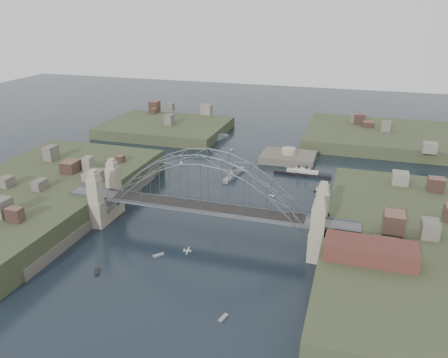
% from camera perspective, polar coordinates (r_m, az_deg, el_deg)
% --- Properties ---
extents(ground, '(500.00, 500.00, 0.00)m').
position_cam_1_polar(ground, '(127.75, -2.41, -7.03)').
color(ground, black).
rests_on(ground, ground).
extents(bridge, '(84.00, 13.80, 24.60)m').
position_cam_1_polar(bridge, '(122.33, -2.50, -1.95)').
color(bridge, '#555557').
rests_on(bridge, ground).
extents(shore_west, '(50.50, 90.00, 12.00)m').
position_cam_1_polar(shore_west, '(154.13, -22.97, -2.81)').
color(shore_west, '#363F25').
rests_on(shore_west, ground).
extents(shore_east, '(50.50, 90.00, 12.00)m').
position_cam_1_polar(shore_east, '(122.40, 24.16, -9.42)').
color(shore_east, '#363F25').
rests_on(shore_east, ground).
extents(headland_nw, '(60.00, 45.00, 9.00)m').
position_cam_1_polar(headland_nw, '(229.24, -7.49, 6.07)').
color(headland_nw, '#363F25').
rests_on(headland_nw, ground).
extents(headland_ne, '(70.00, 55.00, 9.50)m').
position_cam_1_polar(headland_ne, '(224.05, 19.63, 4.68)').
color(headland_ne, '#363F25').
rests_on(headland_ne, ground).
extents(fort_island, '(22.00, 16.00, 9.40)m').
position_cam_1_polar(fort_island, '(187.75, 8.23, 2.25)').
color(fort_island, '#534D43').
rests_on(fort_island, ground).
extents(wharf_shed, '(20.00, 8.00, 4.00)m').
position_cam_1_polar(wharf_shed, '(104.93, 18.29, -8.80)').
color(wharf_shed, '#592D26').
rests_on(wharf_shed, shore_east).
extents(finger_pier, '(4.00, 22.00, 1.40)m').
position_cam_1_polar(finger_pier, '(98.24, 14.58, -17.21)').
color(finger_pier, '#555557').
rests_on(finger_pier, ground).
extents(naval_cruiser_near, '(4.47, 16.61, 4.94)m').
position_cam_1_polar(naval_cruiser_near, '(168.66, 1.31, 0.61)').
color(naval_cruiser_near, gray).
rests_on(naval_cruiser_near, ground).
extents(naval_cruiser_far, '(6.90, 15.94, 5.41)m').
position_cam_1_polar(naval_cruiser_far, '(214.11, -0.85, 5.23)').
color(naval_cruiser_far, gray).
rests_on(naval_cruiser_far, ground).
extents(ocean_liner, '(21.70, 2.99, 5.32)m').
position_cam_1_polar(ocean_liner, '(172.09, 10.03, 0.73)').
color(ocean_liner, black).
rests_on(ocean_liner, ground).
extents(aeroplane, '(1.91, 3.46, 0.50)m').
position_cam_1_polar(aeroplane, '(107.42, -4.79, -9.14)').
color(aeroplane, silver).
extents(small_boat_a, '(2.76, 1.71, 0.45)m').
position_cam_1_polar(small_boat_a, '(145.51, -5.59, -3.30)').
color(small_boat_a, silver).
rests_on(small_boat_a, ground).
extents(small_boat_b, '(1.85, 0.92, 0.45)m').
position_cam_1_polar(small_boat_b, '(152.29, 6.14, -2.15)').
color(small_boat_b, silver).
rests_on(small_boat_b, ground).
extents(small_boat_c, '(2.61, 2.88, 0.45)m').
position_cam_1_polar(small_boat_c, '(118.51, -8.42, -9.65)').
color(small_boat_c, silver).
rests_on(small_boat_c, ground).
extents(small_boat_d, '(2.58, 1.50, 2.38)m').
position_cam_1_polar(small_boat_d, '(158.16, 11.87, -1.31)').
color(small_boat_d, silver).
rests_on(small_boat_d, ground).
extents(small_boat_e, '(4.00, 2.97, 2.38)m').
position_cam_1_polar(small_boat_e, '(181.52, -5.53, 2.01)').
color(small_boat_e, silver).
rests_on(small_boat_e, ground).
extents(small_boat_f, '(0.63, 1.45, 0.45)m').
position_cam_1_polar(small_boat_f, '(173.81, 4.74, 0.97)').
color(small_boat_f, silver).
rests_on(small_boat_f, ground).
extents(small_boat_g, '(1.64, 2.89, 0.45)m').
position_cam_1_polar(small_boat_g, '(96.98, -0.07, -17.38)').
color(small_boat_g, silver).
rests_on(small_boat_g, ground).
extents(small_boat_h, '(1.27, 1.85, 1.43)m').
position_cam_1_polar(small_boat_h, '(199.25, 1.03, 3.81)').
color(small_boat_h, silver).
rests_on(small_boat_h, ground).
extents(small_boat_i, '(2.75, 1.18, 2.38)m').
position_cam_1_polar(small_boat_i, '(137.68, 12.08, -4.92)').
color(small_boat_i, silver).
rests_on(small_boat_i, ground).
extents(small_boat_j, '(2.41, 3.17, 0.45)m').
position_cam_1_polar(small_boat_j, '(114.98, -15.99, -11.40)').
color(small_boat_j, silver).
rests_on(small_boat_j, ground).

